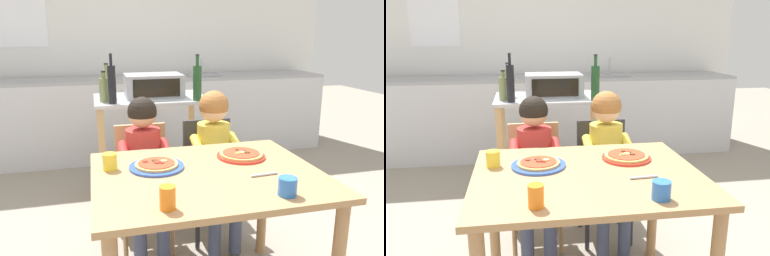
# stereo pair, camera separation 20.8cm
# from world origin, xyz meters

# --- Properties ---
(ground_plane) EXTENTS (12.02, 12.02, 0.00)m
(ground_plane) POSITION_xyz_m (0.00, 1.20, 0.00)
(ground_plane) COLOR gray
(back_wall_tiled) EXTENTS (4.86, 0.14, 2.70)m
(back_wall_tiled) POSITION_xyz_m (-0.00, 3.06, 1.35)
(back_wall_tiled) COLOR white
(back_wall_tiled) RESTS_ON ground
(kitchen_counter) EXTENTS (4.38, 0.60, 1.12)m
(kitchen_counter) POSITION_xyz_m (0.00, 2.65, 0.46)
(kitchen_counter) COLOR silver
(kitchen_counter) RESTS_ON ground
(kitchen_island_cart) EXTENTS (0.91, 0.61, 0.90)m
(kitchen_island_cart) POSITION_xyz_m (-0.06, 1.42, 0.59)
(kitchen_island_cart) COLOR #B7BABF
(kitchen_island_cart) RESTS_ON ground
(toaster_oven) EXTENTS (0.47, 0.33, 0.19)m
(toaster_oven) POSITION_xyz_m (-0.03, 1.43, 0.99)
(toaster_oven) COLOR #999BA0
(toaster_oven) RESTS_ON kitchen_island_cart
(bottle_tall_green_wine) EXTENTS (0.07, 0.07, 0.28)m
(bottle_tall_green_wine) POSITION_xyz_m (-0.41, 1.50, 1.02)
(bottle_tall_green_wine) COLOR olive
(bottle_tall_green_wine) RESTS_ON kitchen_island_cart
(bottle_brown_beer) EXTENTS (0.06, 0.06, 0.37)m
(bottle_brown_beer) POSITION_xyz_m (-0.38, 1.21, 1.05)
(bottle_brown_beer) COLOR black
(bottle_brown_beer) RESTS_ON kitchen_island_cart
(bottle_clear_vinegar) EXTENTS (0.07, 0.07, 0.36)m
(bottle_clear_vinegar) POSITION_xyz_m (0.27, 1.17, 1.04)
(bottle_clear_vinegar) COLOR #1E4723
(bottle_clear_vinegar) RESTS_ON kitchen_island_cart
(bottle_slim_sauce) EXTENTS (0.07, 0.07, 0.24)m
(bottle_slim_sauce) POSITION_xyz_m (-0.44, 1.29, 0.99)
(bottle_slim_sauce) COLOR olive
(bottle_slim_sauce) RESTS_ON kitchen_island_cart
(dining_table) EXTENTS (1.11, 0.90, 0.75)m
(dining_table) POSITION_xyz_m (0.00, 0.00, 0.64)
(dining_table) COLOR #AD7F51
(dining_table) RESTS_ON ground
(dining_chair_left) EXTENTS (0.36, 0.36, 0.81)m
(dining_chair_left) POSITION_xyz_m (-0.23, 0.71, 0.48)
(dining_chair_left) COLOR tan
(dining_chair_left) RESTS_ON ground
(dining_chair_right) EXTENTS (0.36, 0.36, 0.81)m
(dining_chair_right) POSITION_xyz_m (0.25, 0.73, 0.48)
(dining_chair_right) COLOR #333338
(dining_chair_right) RESTS_ON ground
(child_in_red_shirt) EXTENTS (0.32, 0.42, 1.01)m
(child_in_red_shirt) POSITION_xyz_m (-0.23, 0.59, 0.65)
(child_in_red_shirt) COLOR #424C6B
(child_in_red_shirt) RESTS_ON ground
(child_in_yellow_shirt) EXTENTS (0.32, 0.42, 1.03)m
(child_in_yellow_shirt) POSITION_xyz_m (0.25, 0.61, 0.67)
(child_in_yellow_shirt) COLOR #424C6B
(child_in_yellow_shirt) RESTS_ON ground
(pizza_plate_blue_rimmed) EXTENTS (0.28, 0.28, 0.03)m
(pizza_plate_blue_rimmed) POSITION_xyz_m (-0.23, 0.13, 0.77)
(pizza_plate_blue_rimmed) COLOR #3356B7
(pizza_plate_blue_rimmed) RESTS_ON dining_table
(pizza_plate_red_rimmed) EXTENTS (0.26, 0.26, 0.03)m
(pizza_plate_red_rimmed) POSITION_xyz_m (0.25, 0.18, 0.77)
(pizza_plate_red_rimmed) COLOR red
(pizza_plate_red_rimmed) RESTS_ON dining_table
(drinking_cup_blue) EXTENTS (0.08, 0.08, 0.08)m
(drinking_cup_blue) POSITION_xyz_m (0.25, -0.34, 0.79)
(drinking_cup_blue) COLOR blue
(drinking_cup_blue) RESTS_ON dining_table
(drinking_cup_yellow) EXTENTS (0.07, 0.07, 0.08)m
(drinking_cup_yellow) POSITION_xyz_m (-0.46, 0.16, 0.80)
(drinking_cup_yellow) COLOR yellow
(drinking_cup_yellow) RESTS_ON dining_table
(drinking_cup_orange) EXTENTS (0.06, 0.06, 0.09)m
(drinking_cup_orange) POSITION_xyz_m (-0.26, -0.33, 0.80)
(drinking_cup_orange) COLOR orange
(drinking_cup_orange) RESTS_ON dining_table
(serving_spoon) EXTENTS (0.14, 0.02, 0.01)m
(serving_spoon) POSITION_xyz_m (0.25, -0.11, 0.76)
(serving_spoon) COLOR #B7BABF
(serving_spoon) RESTS_ON dining_table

